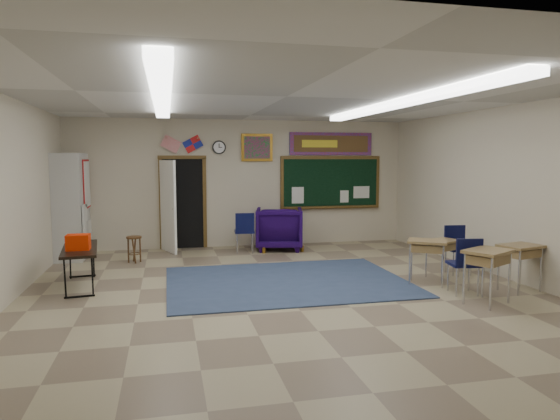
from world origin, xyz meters
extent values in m
plane|color=tan|center=(0.00, 0.00, 0.00)|extent=(9.00, 9.00, 0.00)
cube|color=beige|center=(0.00, 4.50, 1.50)|extent=(8.00, 0.04, 3.00)
cube|color=beige|center=(0.00, -4.50, 1.50)|extent=(8.00, 0.04, 3.00)
cube|color=beige|center=(4.00, 0.00, 1.50)|extent=(0.04, 9.00, 3.00)
cube|color=silver|center=(0.00, 0.00, 3.00)|extent=(8.00, 9.00, 0.04)
cube|color=#32405F|center=(0.20, 0.80, 0.01)|extent=(4.00, 3.00, 0.02)
cube|color=black|center=(-1.40, 4.49, 1.05)|extent=(0.95, 0.04, 2.10)
cube|color=white|center=(-1.75, 4.05, 1.03)|extent=(0.35, 0.86, 2.05)
cube|color=brown|center=(2.20, 4.47, 1.50)|extent=(2.55, 0.05, 1.30)
cube|color=black|center=(2.20, 4.46, 1.50)|extent=(2.40, 0.03, 1.15)
cube|color=brown|center=(2.20, 4.41, 0.90)|extent=(2.40, 0.12, 0.04)
cube|color=red|center=(2.20, 4.47, 2.45)|extent=(2.10, 0.04, 0.55)
cube|color=brown|center=(2.20, 4.46, 2.45)|extent=(1.90, 0.03, 0.40)
cube|color=#8C611B|center=(0.35, 4.47, 2.35)|extent=(0.75, 0.05, 0.65)
cube|color=#A51466|center=(0.35, 4.46, 2.35)|extent=(0.62, 0.03, 0.52)
cylinder|color=black|center=(-0.55, 4.47, 2.35)|extent=(0.32, 0.05, 0.32)
cylinder|color=white|center=(-0.55, 4.45, 2.35)|extent=(0.26, 0.02, 0.26)
cube|color=#ACACA8|center=(-3.72, 3.85, 1.10)|extent=(0.55, 1.25, 2.20)
imported|color=#150534|center=(0.75, 3.83, 0.48)|extent=(1.24, 1.27, 0.97)
cube|color=olive|center=(2.44, 0.14, 0.72)|extent=(0.77, 0.72, 0.04)
cube|color=brown|center=(2.44, 0.14, 0.62)|extent=(0.66, 0.61, 0.12)
cube|color=olive|center=(2.96, 0.53, 0.65)|extent=(0.67, 0.60, 0.04)
cube|color=brown|center=(2.96, 0.53, 0.55)|extent=(0.58, 0.51, 0.11)
cube|color=olive|center=(2.70, -1.09, 0.77)|extent=(0.81, 0.74, 0.04)
cube|color=brown|center=(2.70, -1.09, 0.66)|extent=(0.70, 0.64, 0.13)
cube|color=olive|center=(3.65, -0.58, 0.72)|extent=(0.71, 0.60, 0.04)
cube|color=brown|center=(3.65, -0.58, 0.62)|extent=(0.61, 0.51, 0.12)
cube|color=black|center=(-3.16, 1.24, 0.63)|extent=(0.71, 1.62, 0.04)
cube|color=red|center=(-3.15, 1.03, 0.77)|extent=(0.35, 0.26, 0.24)
cylinder|color=#533619|center=(-2.43, 3.04, 0.51)|extent=(0.30, 0.30, 0.04)
torus|color=#533619|center=(-2.43, 3.04, 0.18)|extent=(0.25, 0.25, 0.02)
camera|label=1|loc=(-1.75, -7.28, 2.08)|focal=32.00mm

